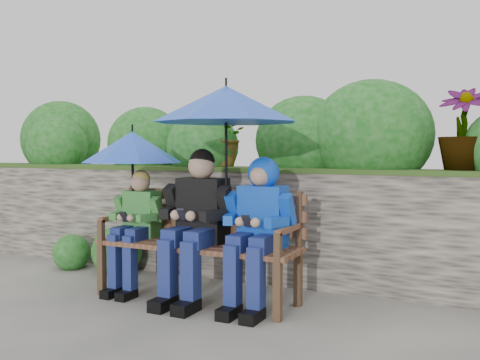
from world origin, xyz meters
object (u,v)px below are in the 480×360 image
at_px(park_bench, 201,236).
at_px(umbrella_right, 226,104).
at_px(umbrella_left, 132,147).
at_px(boy_right, 258,220).
at_px(boy_left, 136,223).
at_px(boy_middle, 196,218).

xyz_separation_m(park_bench, umbrella_right, (0.26, -0.06, 1.04)).
xyz_separation_m(umbrella_left, umbrella_right, (0.91, -0.03, 0.32)).
xyz_separation_m(park_bench, umbrella_left, (-0.65, -0.02, 0.71)).
bearing_deg(umbrella_left, boy_right, -2.09).
xyz_separation_m(boy_left, umbrella_right, (0.85, 0.01, 0.96)).
bearing_deg(umbrella_right, boy_right, -2.00).
bearing_deg(umbrella_right, umbrella_left, 177.88).
height_order(boy_left, umbrella_right, umbrella_right).
distance_m(boy_middle, boy_right, 0.52).
bearing_deg(park_bench, boy_middle, -86.30).
xyz_separation_m(boy_left, boy_right, (1.12, 0.00, 0.09)).
distance_m(boy_middle, umbrella_left, 0.86).
distance_m(park_bench, boy_middle, 0.18).
distance_m(umbrella_left, umbrella_right, 0.96).
bearing_deg(boy_left, park_bench, 6.52).
bearing_deg(boy_left, boy_right, 0.04).
height_order(boy_middle, boy_right, boy_middle).
height_order(boy_middle, umbrella_right, umbrella_right).
height_order(park_bench, boy_middle, boy_middle).
height_order(boy_middle, umbrella_left, umbrella_left).
bearing_deg(park_bench, umbrella_left, -177.93).
bearing_deg(park_bench, boy_left, -173.48).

